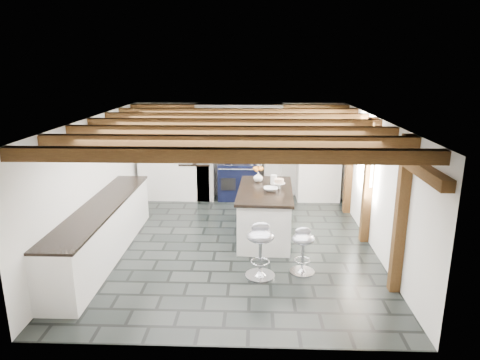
{
  "coord_description": "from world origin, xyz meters",
  "views": [
    {
      "loc": [
        0.38,
        -7.29,
        3.21
      ],
      "look_at": [
        0.1,
        0.4,
        1.1
      ],
      "focal_mm": 32.0,
      "sensor_mm": 36.0,
      "label": 1
    }
  ],
  "objects_px": {
    "bar_stool_near": "(303,246)",
    "bar_stool_far": "(260,244)",
    "range_cooker": "(239,180)",
    "kitchen_island": "(265,212)"
  },
  "relations": [
    {
      "from": "bar_stool_near",
      "to": "bar_stool_far",
      "type": "distance_m",
      "value": 0.69
    },
    {
      "from": "range_cooker",
      "to": "kitchen_island",
      "type": "height_order",
      "value": "kitchen_island"
    },
    {
      "from": "kitchen_island",
      "to": "bar_stool_near",
      "type": "distance_m",
      "value": 1.55
    },
    {
      "from": "kitchen_island",
      "to": "range_cooker",
      "type": "bearing_deg",
      "value": 106.21
    },
    {
      "from": "kitchen_island",
      "to": "bar_stool_far",
      "type": "height_order",
      "value": "kitchen_island"
    },
    {
      "from": "bar_stool_near",
      "to": "bar_stool_far",
      "type": "xyz_separation_m",
      "value": [
        -0.67,
        -0.15,
        0.08
      ]
    },
    {
      "from": "range_cooker",
      "to": "kitchen_island",
      "type": "bearing_deg",
      "value": -76.22
    },
    {
      "from": "bar_stool_near",
      "to": "bar_stool_far",
      "type": "relative_size",
      "value": 0.85
    },
    {
      "from": "bar_stool_near",
      "to": "kitchen_island",
      "type": "bearing_deg",
      "value": 108.17
    },
    {
      "from": "bar_stool_near",
      "to": "bar_stool_far",
      "type": "height_order",
      "value": "bar_stool_far"
    }
  ]
}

